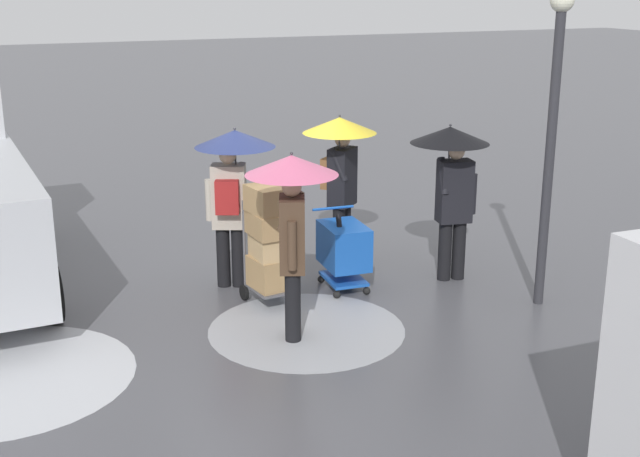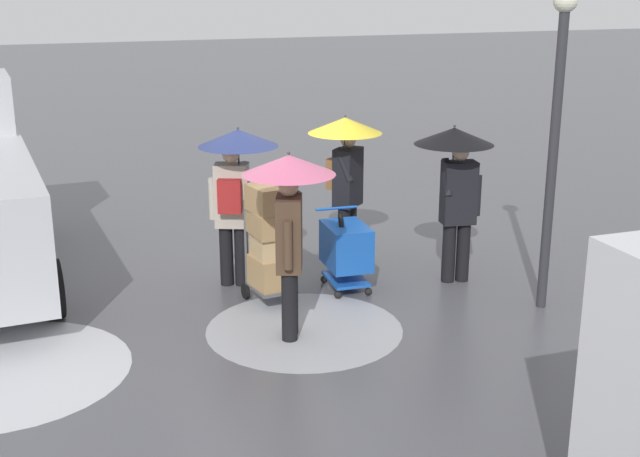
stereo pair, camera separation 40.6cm
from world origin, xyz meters
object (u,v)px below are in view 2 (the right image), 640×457
at_px(pedestrian_black_side, 456,167).
at_px(pedestrian_white_side, 346,155).
at_px(street_lamp, 556,119).
at_px(pedestrian_pink_side, 235,171).
at_px(shopping_cart_vendor, 346,248).
at_px(pedestrian_far_side, 289,202).
at_px(hand_dolly_boxes, 271,237).

xyz_separation_m(pedestrian_black_side, pedestrian_white_side, (1.03, -1.30, -0.01)).
bearing_deg(street_lamp, pedestrian_black_side, -63.03).
distance_m(pedestrian_pink_side, street_lamp, 4.04).
xyz_separation_m(pedestrian_pink_side, pedestrian_black_side, (-2.75, 0.88, 0.01)).
bearing_deg(pedestrian_black_side, pedestrian_white_side, -51.66).
height_order(shopping_cart_vendor, pedestrian_far_side, pedestrian_far_side).
bearing_deg(hand_dolly_boxes, pedestrian_black_side, 178.06).
bearing_deg(pedestrian_pink_side, street_lamp, 148.19).
relative_size(hand_dolly_boxes, pedestrian_pink_side, 0.72).
bearing_deg(pedestrian_white_side, shopping_cart_vendor, 68.40).
bearing_deg(pedestrian_white_side, hand_dolly_boxes, 39.10).
height_order(pedestrian_pink_side, pedestrian_white_side, same).
xyz_separation_m(pedestrian_white_side, pedestrian_far_side, (1.59, 2.22, 0.01)).
bearing_deg(hand_dolly_boxes, street_lamp, 157.59).
distance_m(hand_dolly_boxes, pedestrian_black_side, 2.62).
height_order(pedestrian_far_side, street_lamp, street_lamp).
distance_m(shopping_cart_vendor, pedestrian_black_side, 1.79).
relative_size(pedestrian_white_side, street_lamp, 0.56).
relative_size(pedestrian_pink_side, pedestrian_black_side, 1.00).
xyz_separation_m(pedestrian_black_side, street_lamp, (-0.62, 1.21, 0.79)).
bearing_deg(pedestrian_far_side, pedestrian_pink_side, -85.78).
distance_m(hand_dolly_boxes, pedestrian_pink_side, 1.08).
xyz_separation_m(pedestrian_pink_side, pedestrian_white_side, (-1.72, -0.42, 0.00)).
height_order(pedestrian_white_side, pedestrian_far_side, same).
distance_m(pedestrian_far_side, street_lamp, 3.34).
bearing_deg(shopping_cart_vendor, pedestrian_white_side, -111.60).
distance_m(pedestrian_black_side, pedestrian_far_side, 2.77).
xyz_separation_m(shopping_cart_vendor, pedestrian_white_side, (-0.43, -1.08, 1.00)).
bearing_deg(pedestrian_black_side, pedestrian_pink_side, -17.70).
height_order(pedestrian_pink_side, pedestrian_far_side, same).
distance_m(pedestrian_pink_side, pedestrian_white_side, 1.77).
distance_m(pedestrian_black_side, street_lamp, 1.57).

